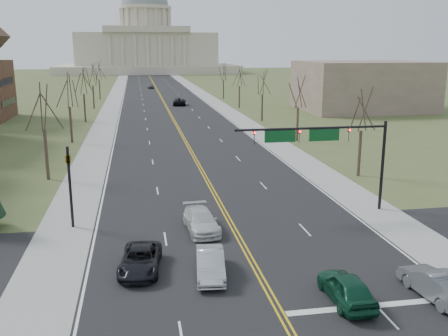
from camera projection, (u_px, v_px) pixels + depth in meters
name	position (u px, v px, depth m)	size (l,w,h in m)	color
ground	(276.00, 305.00, 25.43)	(600.00, 600.00, 0.00)	#43552A
road	(161.00, 98.00, 130.72)	(20.00, 380.00, 0.01)	black
cross_road	(249.00, 257.00, 31.17)	(120.00, 14.00, 0.01)	black
sidewalk_left	(115.00, 98.00, 128.70)	(4.00, 380.00, 0.03)	gray
sidewalk_right	(207.00, 97.00, 132.74)	(4.00, 380.00, 0.03)	gray
center_line	(161.00, 98.00, 130.72)	(0.42, 380.00, 0.01)	gold
edge_line_left	(123.00, 98.00, 129.07)	(0.15, 380.00, 0.01)	silver
edge_line_right	(198.00, 97.00, 132.37)	(0.15, 380.00, 0.01)	silver
stop_bar	(376.00, 305.00, 25.31)	(9.50, 0.50, 0.01)	silver
capitol	(146.00, 45.00, 261.31)	(90.00, 60.00, 50.00)	beige
signal_mast	(323.00, 141.00, 38.25)	(12.12, 0.44, 7.20)	black
signal_left	(69.00, 178.00, 35.54)	(0.32, 0.36, 6.00)	black
tree_r_0	(362.00, 112.00, 49.48)	(3.74, 3.74, 8.50)	#382821
tree_l_0	(43.00, 110.00, 47.99)	(3.96, 3.96, 9.00)	#382821
tree_r_1	(298.00, 94.00, 68.62)	(3.74, 3.74, 8.50)	#382821
tree_l_1	(69.00, 92.00, 67.13)	(3.96, 3.96, 9.00)	#382821
tree_r_2	(263.00, 84.00, 87.77)	(3.74, 3.74, 8.50)	#382821
tree_l_2	(83.00, 82.00, 86.27)	(3.96, 3.96, 9.00)	#382821
tree_r_3	(239.00, 77.00, 106.91)	(3.74, 3.74, 8.50)	#382821
tree_l_3	(92.00, 76.00, 105.42)	(3.96, 3.96, 9.00)	#382821
tree_r_4	(223.00, 73.00, 126.06)	(3.74, 3.74, 8.50)	#382821
tree_l_4	(99.00, 72.00, 124.56)	(3.96, 3.96, 9.00)	#382821
bldg_right_mass	(362.00, 86.00, 103.75)	(25.00, 20.00, 10.00)	#6A5A4B
car_nb_inner_lead	(346.00, 288.00, 25.54)	(1.82, 4.54, 1.55)	#0E3E28
car_nb_outer_lead	(436.00, 284.00, 25.96)	(1.63, 4.67, 1.54)	#54585C
car_sb_inner_lead	(210.00, 264.00, 28.45)	(1.56, 4.48, 1.48)	#A6A9AE
car_sb_outer_lead	(140.00, 260.00, 29.14)	(2.25, 4.88, 1.36)	black
car_sb_inner_second	(201.00, 221.00, 35.53)	(2.09, 5.13, 1.49)	silver
car_far_nb	(179.00, 101.00, 113.52)	(2.79, 6.05, 1.68)	black
car_far_sb	(151.00, 86.00, 159.45)	(1.66, 4.13, 1.41)	#494B50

